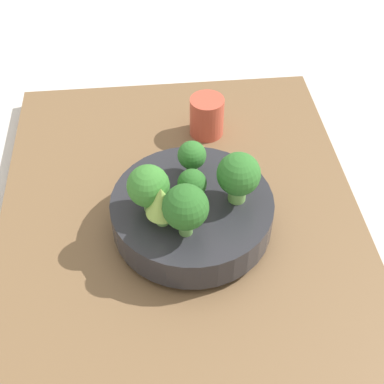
% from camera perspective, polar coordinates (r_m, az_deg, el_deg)
% --- Properties ---
extents(ground_plane, '(6.00, 6.00, 0.00)m').
position_cam_1_polar(ground_plane, '(0.91, -0.81, -6.80)').
color(ground_plane, silver).
extents(table, '(0.91, 0.62, 0.04)m').
position_cam_1_polar(table, '(0.90, -0.83, -6.10)').
color(table, brown).
rests_on(table, ground_plane).
extents(bowl, '(0.26, 0.26, 0.07)m').
position_cam_1_polar(bowl, '(0.87, 0.00, -2.25)').
color(bowl, '#28282D').
rests_on(bowl, table).
extents(broccoli_floret_left, '(0.07, 0.07, 0.09)m').
position_cam_1_polar(broccoli_floret_left, '(0.77, -0.62, -1.70)').
color(broccoli_floret_left, '#609347').
rests_on(broccoli_floret_left, bowl).
extents(broccoli_floret_right, '(0.05, 0.05, 0.06)m').
position_cam_1_polar(broccoli_floret_right, '(0.87, -0.01, 3.85)').
color(broccoli_floret_right, '#609347').
rests_on(broccoli_floret_right, bowl).
extents(romanesco_piece_far, '(0.05, 0.05, 0.07)m').
position_cam_1_polar(romanesco_piece_far, '(0.79, -3.27, -1.04)').
color(romanesco_piece_far, '#7AB256').
rests_on(romanesco_piece_far, bowl).
extents(broccoli_floret_back, '(0.07, 0.07, 0.08)m').
position_cam_1_polar(broccoli_floret_back, '(0.81, -4.68, 0.59)').
color(broccoli_floret_back, '#6BA34C').
rests_on(broccoli_floret_back, bowl).
extents(broccoli_floret_front, '(0.07, 0.07, 0.09)m').
position_cam_1_polar(broccoli_floret_front, '(0.82, 4.99, 1.78)').
color(broccoli_floret_front, '#7AB256').
rests_on(broccoli_floret_front, bowl).
extents(broccoli_floret_center, '(0.05, 0.05, 0.06)m').
position_cam_1_polar(broccoli_floret_center, '(0.82, 0.00, 0.80)').
color(broccoli_floret_center, '#6BA34C').
rests_on(broccoli_floret_center, bowl).
extents(cup, '(0.07, 0.07, 0.08)m').
position_cam_1_polar(cup, '(1.06, 1.58, 8.07)').
color(cup, '#C64C38').
rests_on(cup, table).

